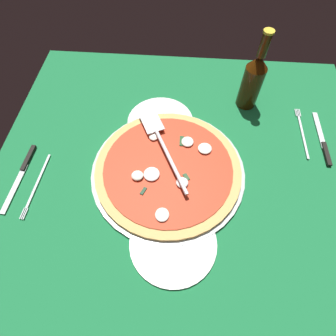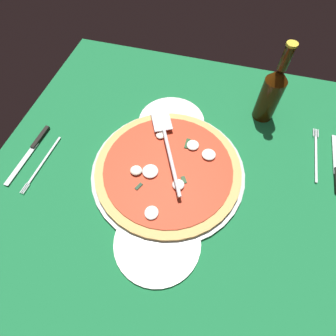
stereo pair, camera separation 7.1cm
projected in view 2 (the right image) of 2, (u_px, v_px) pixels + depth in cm
name	position (u px, v px, depth cm)	size (l,w,h in cm)	color
ground_plane	(180.00, 185.00, 71.85)	(105.20, 105.20, 0.80)	#186736
checker_pattern	(180.00, 184.00, 71.46)	(105.20, 105.20, 0.10)	white
pizza_pan	(168.00, 171.00, 72.84)	(41.35, 41.35, 1.21)	#B0BCBA
dinner_plate_left	(157.00, 242.00, 62.74)	(20.41, 20.41, 1.00)	white
dinner_plate_right	(171.00, 122.00, 82.29)	(20.09, 20.09, 1.00)	white
pizza	(168.00, 169.00, 71.69)	(39.13, 39.13, 2.73)	tan
pizza_server	(167.00, 143.00, 73.26)	(28.66, 16.24, 1.00)	silver
place_setting_near	(326.00, 162.00, 74.70)	(21.11, 11.84, 1.40)	white
place_setting_far	(37.00, 157.00, 75.61)	(21.94, 12.78, 1.40)	white
beer_bottle	(271.00, 93.00, 76.04)	(6.17, 6.17, 24.86)	#371B05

